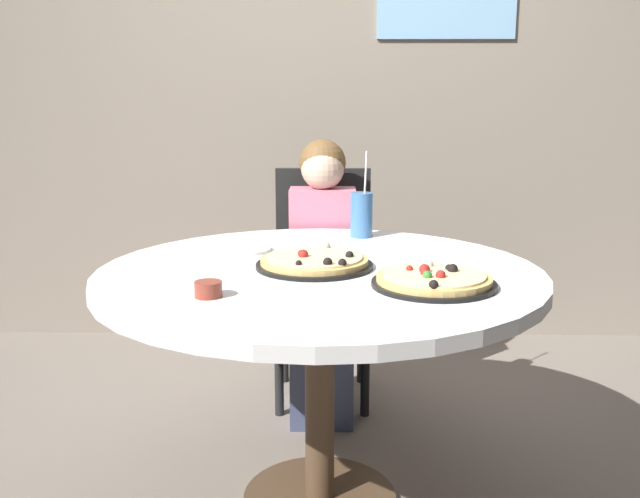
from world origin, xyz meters
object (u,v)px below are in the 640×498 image
at_px(pizza_cheese, 434,280).
at_px(sauce_bowl, 208,289).
at_px(soda_cup, 361,215).
at_px(chair_wooden, 323,271).
at_px(pizza_veggie, 315,262).
at_px(plate_small, 244,249).
at_px(diner_child, 322,293).
at_px(dining_table, 320,298).

height_order(pizza_cheese, sauce_bowl, pizza_cheese).
bearing_deg(soda_cup, chair_wooden, 110.70).
height_order(chair_wooden, sauce_bowl, chair_wooden).
bearing_deg(pizza_cheese, pizza_veggie, 147.36).
distance_m(soda_cup, plate_small, 0.47).
bearing_deg(pizza_veggie, sauce_bowl, -129.48).
distance_m(chair_wooden, plate_small, 0.71).
bearing_deg(plate_small, diner_child, 59.91).
distance_m(dining_table, sauce_bowl, 0.42).
distance_m(dining_table, chair_wooden, 0.88).
height_order(diner_child, pizza_cheese, diner_child).
bearing_deg(pizza_cheese, plate_small, 142.21).
bearing_deg(pizza_cheese, soda_cup, 103.65).
xyz_separation_m(soda_cup, sauce_bowl, (-0.42, -0.79, -0.06)).
bearing_deg(sauce_bowl, pizza_veggie, 50.52).
bearing_deg(pizza_cheese, diner_child, 109.39).
bearing_deg(dining_table, soda_cup, 73.82).
bearing_deg(chair_wooden, sauce_bowl, -103.37).
height_order(pizza_veggie, pizza_cheese, same).
height_order(diner_child, plate_small, diner_child).
relative_size(pizza_veggie, soda_cup, 1.13).
xyz_separation_m(pizza_veggie, pizza_cheese, (0.32, -0.21, 0.00)).
bearing_deg(soda_cup, pizza_veggie, -108.65).
distance_m(diner_child, sauce_bowl, 1.06).
bearing_deg(plate_small, chair_wooden, 67.79).
bearing_deg(soda_cup, pizza_cheese, -76.35).
relative_size(pizza_veggie, pizza_cheese, 1.04).
bearing_deg(pizza_veggie, soda_cup, 71.35).
xyz_separation_m(diner_child, soda_cup, (0.14, -0.20, 0.35)).
xyz_separation_m(dining_table, pizza_veggie, (-0.02, 0.02, 0.10)).
bearing_deg(diner_child, pizza_veggie, -91.37).
relative_size(dining_table, plate_small, 7.26).
distance_m(pizza_veggie, soda_cup, 0.50).
relative_size(chair_wooden, pizza_cheese, 2.84).
xyz_separation_m(dining_table, diner_child, (0.00, 0.69, -0.18)).
height_order(chair_wooden, pizza_veggie, chair_wooden).
xyz_separation_m(dining_table, plate_small, (-0.25, 0.25, 0.09)).
xyz_separation_m(chair_wooden, sauce_bowl, (-0.28, -1.16, 0.24)).
height_order(pizza_cheese, soda_cup, soda_cup).
distance_m(dining_table, plate_small, 0.37).
bearing_deg(sauce_bowl, chair_wooden, 76.63).
xyz_separation_m(chair_wooden, plate_small, (-0.25, -0.62, 0.22)).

